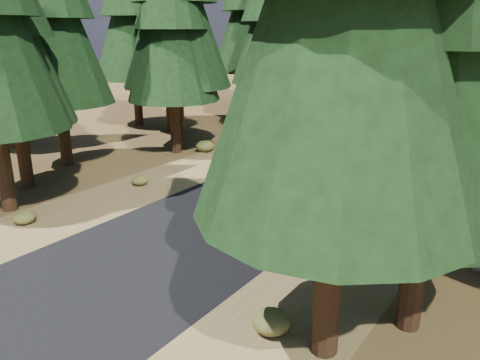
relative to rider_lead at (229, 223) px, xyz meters
name	(u,v)px	position (x,y,z in m)	size (l,w,h in m)	color
ground	(214,224)	(-1.10, 0.64, -0.52)	(120.00, 120.00, 0.00)	#4D381B
road	(289,184)	(-1.10, 5.64, -0.51)	(6.00, 100.00, 0.01)	black
shoulder_l	(202,166)	(-5.70, 5.64, -0.51)	(3.20, 100.00, 0.01)	brown
shoulder_r	(403,207)	(3.50, 5.64, -0.51)	(3.20, 100.00, 0.01)	brown
understory_shrubs	(358,161)	(0.23, 9.64, -0.23)	(15.76, 30.69, 0.68)	#474C1E
rider_lead	(229,223)	(0.00, 0.00, 0.00)	(0.90, 1.79, 1.53)	silver
rider_follow	(253,174)	(-2.04, 4.36, 0.07)	(0.66, 1.98, 1.75)	maroon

